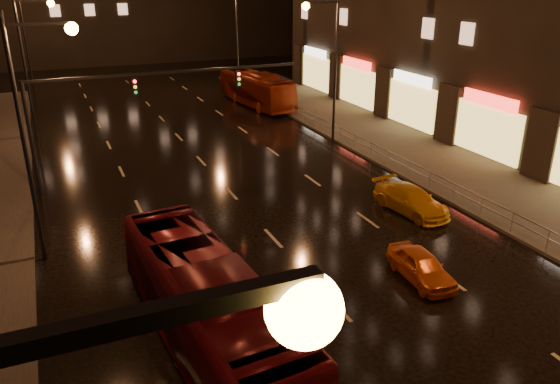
% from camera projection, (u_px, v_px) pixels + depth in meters
% --- Properties ---
extents(ground, '(140.00, 140.00, 0.00)m').
position_uv_depth(ground, '(210.00, 171.00, 33.35)').
color(ground, black).
rests_on(ground, ground).
extents(sidewalk_right, '(7.00, 70.00, 0.15)m').
position_uv_depth(sidewalk_right, '(441.00, 165.00, 34.04)').
color(sidewalk_right, '#38332D').
rests_on(sidewalk_right, ground).
extents(traffic_signal, '(15.31, 0.32, 6.20)m').
position_uv_depth(traffic_signal, '(116.00, 101.00, 29.71)').
color(traffic_signal, black).
rests_on(traffic_signal, ground).
extents(railing_right, '(0.05, 56.00, 1.00)m').
position_uv_depth(railing_right, '(371.00, 146.00, 35.07)').
color(railing_right, '#99999E').
rests_on(railing_right, sidewalk_right).
extents(bus_red, '(3.46, 11.33, 3.11)m').
position_uv_depth(bus_red, '(209.00, 308.00, 16.93)').
color(bus_red, maroon).
rests_on(bus_red, ground).
extents(bus_curb, '(3.50, 10.92, 2.99)m').
position_uv_depth(bus_curb, '(256.00, 89.00, 49.24)').
color(bus_curb, maroon).
rests_on(bus_curb, ground).
extents(taxi_near, '(1.64, 3.57, 1.18)m').
position_uv_depth(taxi_near, '(421.00, 266.00, 21.29)').
color(taxi_near, orange).
rests_on(taxi_near, ground).
extents(taxi_far, '(2.34, 4.60, 1.28)m').
position_uv_depth(taxi_far, '(411.00, 200.00, 27.37)').
color(taxi_far, orange).
rests_on(taxi_far, ground).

